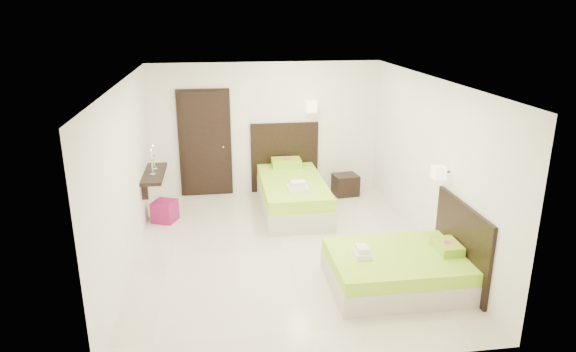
{
  "coord_description": "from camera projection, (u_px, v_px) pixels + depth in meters",
  "views": [
    {
      "loc": [
        -0.94,
        -7.15,
        3.54
      ],
      "look_at": [
        0.1,
        0.3,
        1.1
      ],
      "focal_mm": 32.0,
      "sensor_mm": 36.0,
      "label": 1
    }
  ],
  "objects": [
    {
      "name": "floor",
      "position": [
        284.0,
        250.0,
        7.95
      ],
      "size": [
        5.5,
        5.5,
        0.0
      ],
      "primitive_type": "plane",
      "color": "beige",
      "rests_on": "ground"
    },
    {
      "name": "ottoman",
      "position": [
        165.0,
        211.0,
        8.97
      ],
      "size": [
        0.48,
        0.48,
        0.37
      ],
      "primitive_type": "cube",
      "rotation": [
        0.0,
        0.0,
        -0.4
      ],
      "color": "#87124B",
      "rests_on": "ground"
    },
    {
      "name": "console_shelf",
      "position": [
        154.0,
        174.0,
        8.93
      ],
      "size": [
        0.35,
        1.2,
        0.78
      ],
      "color": "black",
      "rests_on": "ground"
    },
    {
      "name": "nightstand",
      "position": [
        345.0,
        185.0,
        10.26
      ],
      "size": [
        0.52,
        0.47,
        0.41
      ],
      "primitive_type": "cube",
      "rotation": [
        0.0,
        0.0,
        0.14
      ],
      "color": "black",
      "rests_on": "ground"
    },
    {
      "name": "bed_single",
      "position": [
        292.0,
        191.0,
        9.5
      ],
      "size": [
        1.36,
        2.26,
        1.87
      ],
      "color": "beige",
      "rests_on": "ground"
    },
    {
      "name": "bed_double",
      "position": [
        402.0,
        267.0,
        6.85
      ],
      "size": [
        1.8,
        1.53,
        1.48
      ],
      "color": "beige",
      "rests_on": "ground"
    },
    {
      "name": "door",
      "position": [
        205.0,
        144.0,
        10.01
      ],
      "size": [
        1.02,
        0.15,
        2.14
      ],
      "color": "black",
      "rests_on": "ground"
    }
  ]
}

